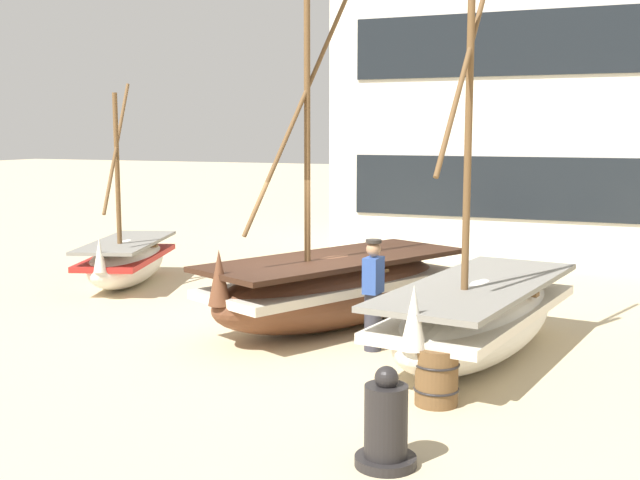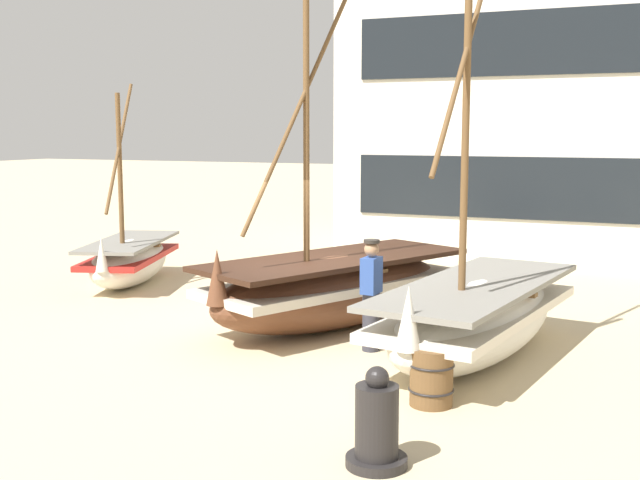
{
  "view_description": "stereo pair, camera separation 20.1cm",
  "coord_description": "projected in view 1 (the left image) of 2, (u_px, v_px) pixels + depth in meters",
  "views": [
    {
      "loc": [
        5.3,
        -11.61,
        3.29
      ],
      "look_at": [
        0.0,
        1.0,
        1.4
      ],
      "focal_mm": 44.86,
      "sensor_mm": 36.0,
      "label": 1
    },
    {
      "loc": [
        5.49,
        -11.54,
        3.29
      ],
      "look_at": [
        0.0,
        1.0,
        1.4
      ],
      "focal_mm": 44.86,
      "sensor_mm": 36.0,
      "label": 2
    }
  ],
  "objects": [
    {
      "name": "ground_plane",
      "position": [
        296.0,
        332.0,
        13.09
      ],
      "size": [
        120.0,
        120.0,
        0.0
      ],
      "primitive_type": "plane",
      "color": "#CCB78E"
    },
    {
      "name": "fishing_boat_near_left",
      "position": [
        127.0,
        260.0,
        17.02
      ],
      "size": [
        2.32,
        3.68,
        4.27
      ],
      "color": "silver",
      "rests_on": "ground"
    },
    {
      "name": "fishing_boat_centre_large",
      "position": [
        334.0,
        288.0,
        13.37
      ],
      "size": [
        3.62,
        5.15,
        6.4
      ],
      "color": "brown",
      "rests_on": "ground"
    },
    {
      "name": "fishing_boat_far_right",
      "position": [
        478.0,
        316.0,
        11.49
      ],
      "size": [
        2.27,
        4.91,
        6.07
      ],
      "color": "silver",
      "rests_on": "ground"
    },
    {
      "name": "fisherman_by_hull",
      "position": [
        373.0,
        296.0,
        11.91
      ],
      "size": [
        0.26,
        0.37,
        1.68
      ],
      "color": "#33333D",
      "rests_on": "ground"
    },
    {
      "name": "capstan_winch",
      "position": [
        386.0,
        426.0,
        7.84
      ],
      "size": [
        0.62,
        0.62,
        1.02
      ],
      "color": "black",
      "rests_on": "ground"
    },
    {
      "name": "wooden_barrel",
      "position": [
        436.0,
        376.0,
        9.6
      ],
      "size": [
        0.56,
        0.56,
        0.7
      ],
      "color": "brown",
      "rests_on": "ground"
    },
    {
      "name": "harbor_building_main",
      "position": [
        539.0,
        118.0,
        21.85
      ],
      "size": [
        10.38,
        6.2,
        7.17
      ],
      "color": "silver",
      "rests_on": "ground"
    }
  ]
}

